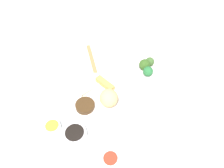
{
  "coord_description": "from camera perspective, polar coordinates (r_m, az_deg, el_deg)",
  "views": [
    {
      "loc": [
        0.13,
        0.59,
        0.85
      ],
      "look_at": [
        -0.07,
        -0.04,
        0.06
      ],
      "focal_mm": 35.61,
      "sensor_mm": 36.0,
      "label": 1
    }
  ],
  "objects": [
    {
      "name": "broccoli_floret_2",
      "position": [
        1.1,
        9.23,
        3.25
      ],
      "size": [
        0.05,
        0.05,
        0.05
      ],
      "primitive_type": "sphere",
      "color": "#276C35",
      "rests_on": "broccoli_plate"
    },
    {
      "name": "main_plate",
      "position": [
        1.02,
        -4.23,
        -3.32
      ],
      "size": [
        0.29,
        0.29,
        0.02
      ],
      "primitive_type": "cylinder",
      "color": "white",
      "rests_on": "tabletop"
    },
    {
      "name": "sauce_ramekin_hot_mustard_liquid",
      "position": [
        0.95,
        -15.19,
        -10.24
      ],
      "size": [
        0.05,
        0.05,
        0.0
      ],
      "primitive_type": "cylinder",
      "color": "yellow",
      "rests_on": "sauce_ramekin_hot_mustard"
    },
    {
      "name": "soy_sauce_bowl_liquid",
      "position": [
        0.9,
        -9.62,
        -12.15
      ],
      "size": [
        0.08,
        0.08,
        0.0
      ],
      "primitive_type": "cylinder",
      "color": "black",
      "rests_on": "soy_sauce_bowl"
    },
    {
      "name": "broccoli_floret_1",
      "position": [
        1.15,
        9.66,
        5.69
      ],
      "size": [
        0.05,
        0.05,
        0.05
      ],
      "primitive_type": "sphere",
      "color": "#3B5F2A",
      "rests_on": "broccoli_plate"
    },
    {
      "name": "broccoli_floret_0",
      "position": [
        1.12,
        8.36,
        4.93
      ],
      "size": [
        0.06,
        0.06,
        0.06
      ],
      "primitive_type": "sphere",
      "color": "#31571E",
      "rests_on": "broccoli_plate"
    },
    {
      "name": "sauce_ramekin_hot_mustard",
      "position": [
        0.96,
        -15.0,
        -10.7
      ],
      "size": [
        0.07,
        0.07,
        0.03
      ],
      "primitive_type": "cylinder",
      "color": "white",
      "rests_on": "tabletop"
    },
    {
      "name": "crab_rangoon_wonton",
      "position": [
        1.04,
        -7.54,
        -0.97
      ],
      "size": [
        0.09,
        0.09,
        0.01
      ],
      "primitive_type": "cube",
      "rotation": [
        0.0,
        0.0,
        0.4
      ],
      "color": "beige",
      "rests_on": "main_plate"
    },
    {
      "name": "stir_fry_heap",
      "position": [
        0.98,
        -6.94,
        -5.53
      ],
      "size": [
        0.08,
        0.08,
        0.02
      ],
      "primitive_type": "cylinder",
      "color": "#402B14",
      "rests_on": "main_plate"
    },
    {
      "name": "tabletop",
      "position": [
        1.03,
        -3.31,
        -4.26
      ],
      "size": [
        2.2,
        2.2,
        0.02
      ],
      "primitive_type": "cube",
      "color": "white",
      "rests_on": "ground"
    },
    {
      "name": "chopsticks_pair",
      "position": [
        1.2,
        -5.2,
        6.3
      ],
      "size": [
        0.04,
        0.23,
        0.01
      ],
      "primitive_type": "cube",
      "rotation": [
        0.0,
        0.0,
        1.5
      ],
      "color": "#9E7A46",
      "rests_on": "tabletop"
    },
    {
      "name": "rice_scoop",
      "position": [
        0.96,
        -0.82,
        -3.6
      ],
      "size": [
        0.08,
        0.08,
        0.08
      ],
      "primitive_type": "sphere",
      "color": "tan",
      "rests_on": "main_plate"
    },
    {
      "name": "broccoli_plate",
      "position": [
        1.15,
        8.3,
        3.65
      ],
      "size": [
        0.2,
        0.2,
        0.01
      ],
      "primitive_type": "cylinder",
      "color": "white",
      "rests_on": "tabletop"
    },
    {
      "name": "sauce_ramekin_sweet_and_sour",
      "position": [
        0.87,
        -0.41,
        -18.87
      ],
      "size": [
        0.07,
        0.07,
        0.03
      ],
      "primitive_type": "cylinder",
      "color": "white",
      "rests_on": "tabletop"
    },
    {
      "name": "soy_sauce_bowl",
      "position": [
        0.92,
        -9.45,
        -12.76
      ],
      "size": [
        0.09,
        0.09,
        0.04
      ],
      "primitive_type": "cylinder",
      "color": "white",
      "rests_on": "tabletop"
    },
    {
      "name": "sauce_ramekin_sweet_and_sour_liquid",
      "position": [
        0.86,
        -0.41,
        -18.5
      ],
      "size": [
        0.05,
        0.05,
        0.0
      ],
      "primitive_type": "cylinder",
      "color": "red",
      "rests_on": "sauce_ramekin_sweet_and_sour"
    },
    {
      "name": "spring_roll",
      "position": [
        1.04,
        -1.82,
        0.08
      ],
      "size": [
        0.07,
        0.1,
        0.03
      ],
      "primitive_type": "cube",
      "rotation": [
        0.0,
        0.0,
        2.05
      ],
      "color": "gold",
      "rests_on": "main_plate"
    }
  ]
}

